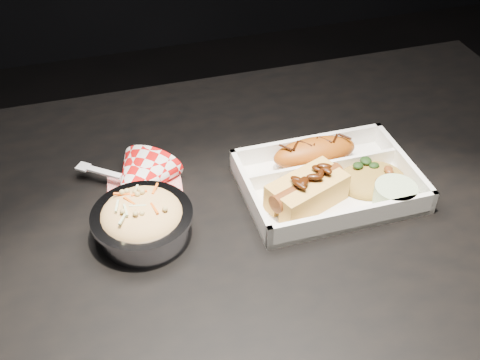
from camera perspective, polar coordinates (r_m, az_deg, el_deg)
The scene contains 8 objects.
dining_table at distance 0.90m, azimuth 0.05°, elevation -8.24°, with size 1.20×0.80×0.75m.
food_tray at distance 0.90m, azimuth 8.32°, elevation -0.41°, with size 0.25×0.18×0.04m.
fried_pastry at distance 0.92m, azimuth 7.09°, elevation 2.62°, with size 0.13×0.05×0.04m, color #A04B10.
hotdog at distance 0.85m, azimuth 6.38°, elevation -0.91°, with size 0.13×0.09×0.06m.
fried_rice_mound at distance 0.90m, azimuth 12.46°, elevation 0.54°, with size 0.10×0.09×0.03m, color #AE8432.
cupcake_liner at distance 0.88m, azimuth 14.47°, elevation -1.38°, with size 0.06×0.06×0.03m, color #B2CD9B.
foil_coleslaw_cup at distance 0.81m, azimuth -9.25°, elevation -3.71°, with size 0.14×0.14×0.07m.
napkin_fork at distance 0.89m, azimuth -9.78°, elevation -0.27°, with size 0.16×0.15×0.10m.
Camera 1 is at (-0.17, -0.58, 1.33)m, focal length 45.00 mm.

